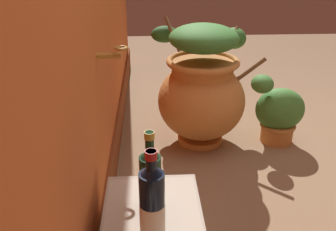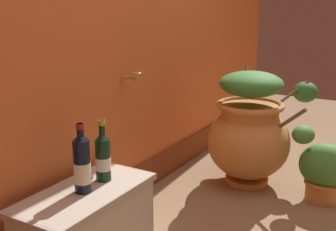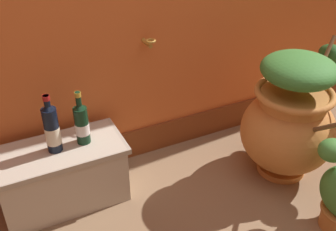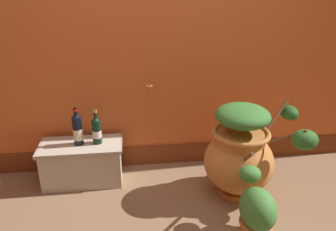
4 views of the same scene
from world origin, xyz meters
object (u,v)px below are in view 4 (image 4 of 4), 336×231
at_px(wine_bottle_left, 78,129).
at_px(wine_bottle_middle, 97,130).
at_px(terracotta_urn, 241,153).
at_px(potted_shrub, 257,213).

height_order(wine_bottle_left, wine_bottle_middle, wine_bottle_left).
xyz_separation_m(terracotta_urn, potted_shrub, (-0.04, -0.48, -0.18)).
bearing_deg(potted_shrub, wine_bottle_middle, 142.68).
bearing_deg(wine_bottle_middle, terracotta_urn, -16.45).
bearing_deg(wine_bottle_left, wine_bottle_middle, 1.52).
bearing_deg(terracotta_urn, wine_bottle_left, 165.58).
relative_size(terracotta_urn, wine_bottle_left, 2.55).
bearing_deg(terracotta_urn, potted_shrub, -94.97).
xyz_separation_m(terracotta_urn, wine_bottle_middle, (-1.11, 0.33, 0.11)).
bearing_deg(wine_bottle_left, terracotta_urn, -14.42).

